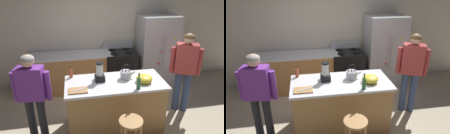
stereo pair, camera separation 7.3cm
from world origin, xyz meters
TOP-DOWN VIEW (x-y plane):
  - ground_plane at (0.00, 0.00)m, footprint 14.00×14.00m
  - back_wall at (0.00, 1.95)m, footprint 8.00×0.10m
  - kitchen_island at (0.00, 0.00)m, footprint 1.72×0.81m
  - back_counter_run at (-0.80, 1.55)m, footprint 2.00×0.64m
  - refrigerator at (1.36, 1.50)m, footprint 0.90×0.73m
  - stove_range at (0.43, 1.52)m, footprint 0.76×0.65m
  - person_by_island_left at (-1.35, -0.12)m, footprint 0.60×0.27m
  - person_by_sink_right at (1.44, 0.26)m, footprint 0.58×0.36m
  - bar_stool at (0.09, -0.74)m, footprint 0.36×0.36m
  - blender_appliance at (-0.26, 0.09)m, footprint 0.17×0.17m
  - bottle_cooking_sauce at (-0.75, 0.32)m, footprint 0.06×0.06m
  - bottle_olive_oil at (0.32, -0.31)m, footprint 0.07×0.07m
  - mixing_bowl at (0.49, -0.10)m, footprint 0.28×0.28m
  - tea_kettle at (0.21, 0.10)m, footprint 0.28×0.20m
  - cutting_board at (-0.64, -0.20)m, footprint 0.30×0.20m
  - chef_knife at (-0.62, -0.20)m, footprint 0.22×0.10m

SIDE VIEW (x-z plane):
  - ground_plane at x=0.00m, z-range 0.00..0.00m
  - back_counter_run at x=-0.80m, z-range 0.00..0.93m
  - kitchen_island at x=0.00m, z-range 0.00..0.94m
  - stove_range at x=0.43m, z-range -0.08..1.03m
  - bar_stool at x=0.09m, z-range 0.18..0.85m
  - refrigerator at x=1.36m, z-range 0.00..1.79m
  - cutting_board at x=-0.64m, z-range 0.93..0.95m
  - person_by_island_left at x=-1.35m, z-range 0.16..1.73m
  - chef_knife at x=-0.62m, z-range 0.95..0.96m
  - mixing_bowl at x=0.49m, z-range 0.93..1.06m
  - person_by_sink_right at x=1.44m, z-range 0.17..1.83m
  - bottle_cooking_sauce at x=-0.75m, z-range 0.90..1.12m
  - tea_kettle at x=0.21m, z-range 0.88..1.15m
  - bottle_olive_oil at x=0.32m, z-range 0.90..1.17m
  - blender_appliance at x=-0.26m, z-range 0.91..1.24m
  - back_wall at x=0.00m, z-range 0.00..2.70m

